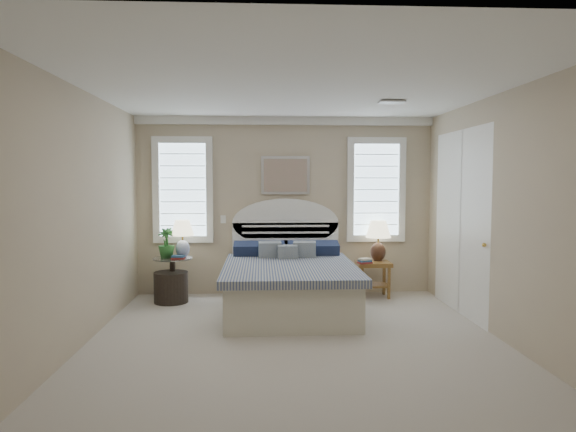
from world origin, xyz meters
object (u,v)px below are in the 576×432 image
(nightstand_right, at_px, (373,271))
(lamp_right, at_px, (378,236))
(side_table_left, at_px, (173,274))
(lamp_left, at_px, (183,234))
(floor_pot, at_px, (171,287))
(bed, at_px, (289,281))

(nightstand_right, distance_m, lamp_right, 0.54)
(side_table_left, xyz_separation_m, lamp_left, (0.14, 0.07, 0.58))
(floor_pot, distance_m, lamp_left, 0.77)
(nightstand_right, height_order, lamp_left, lamp_left)
(bed, distance_m, nightstand_right, 1.47)
(bed, bearing_deg, lamp_left, 156.32)
(bed, height_order, floor_pot, bed)
(bed, bearing_deg, side_table_left, 160.26)
(bed, distance_m, lamp_left, 1.75)
(nightstand_right, bearing_deg, floor_pot, -176.35)
(bed, xyz_separation_m, floor_pot, (-1.66, 0.50, -0.17))
(floor_pot, bearing_deg, lamp_left, 46.99)
(side_table_left, height_order, nightstand_right, side_table_left)
(nightstand_right, height_order, floor_pot, nightstand_right)
(side_table_left, relative_size, lamp_right, 1.03)
(floor_pot, xyz_separation_m, lamp_right, (3.05, 0.29, 0.69))
(lamp_left, bearing_deg, side_table_left, -152.86)
(lamp_left, bearing_deg, lamp_right, 2.58)
(side_table_left, bearing_deg, lamp_right, 3.79)
(floor_pot, height_order, lamp_left, lamp_left)
(nightstand_right, bearing_deg, bed, -151.97)
(bed, distance_m, floor_pot, 1.74)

